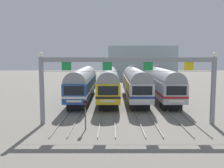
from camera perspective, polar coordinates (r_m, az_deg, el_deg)
ground_plane at (r=38.85m, az=2.11°, el=-3.63°), size 160.00×160.00×0.00m
track_bed at (r=55.66m, az=1.44°, el=-0.57°), size 13.12×70.00×0.15m
commuter_train_blue at (r=38.70m, az=-6.50°, el=0.31°), size 2.88×18.06×4.77m
commuter_train_yellow at (r=38.46m, az=-0.76°, el=0.31°), size 2.88×18.06×4.77m
commuter_train_silver at (r=38.61m, az=4.99°, el=0.32°), size 2.88×18.06×5.05m
commuter_train_stainless at (r=39.14m, az=10.65°, el=0.31°), size 2.88×18.06×5.05m
catenary_gantry at (r=24.85m, az=3.34°, el=2.64°), size 16.85×0.44×6.97m
yard_signal_mast at (r=23.52m, az=-5.93°, el=-5.40°), size 0.28×0.35×2.72m
maintenance_building at (r=79.98m, az=6.31°, el=4.81°), size 19.88×10.00×9.49m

